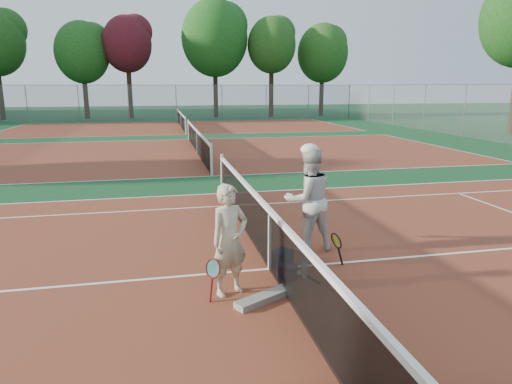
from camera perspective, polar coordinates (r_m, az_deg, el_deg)
ground at (r=7.53m, az=1.71°, el=-9.61°), size 130.00×130.00×0.00m
court_main at (r=7.53m, az=1.71°, el=-9.59°), size 23.77×10.97×0.01m
court_far_a at (r=20.52m, az=-7.33°, el=4.86°), size 23.77×10.97×0.01m
court_far_b at (r=33.91m, az=-9.33°, el=8.02°), size 23.77×10.97×0.01m
net_main at (r=7.35m, az=1.74°, el=-5.94°), size 0.10×10.98×1.02m
net_far_a at (r=20.45m, az=-7.38°, el=6.26°), size 0.10×10.98×1.02m
net_far_b at (r=33.87m, az=-9.36°, el=8.87°), size 0.10×10.98×1.02m
fence_back at (r=40.80m, az=-9.93°, el=10.93°), size 32.00×0.06×3.00m
player_a at (r=6.44m, az=-3.33°, el=-6.02°), size 0.69×0.59×1.60m
player_b at (r=8.15m, az=6.57°, el=-0.96°), size 1.01×0.84×1.88m
racket_red at (r=6.44m, az=-5.38°, el=-10.86°), size 0.30×0.29×0.59m
racket_black_held at (r=7.63m, az=9.96°, el=-7.17°), size 0.30×0.33×0.58m
racket_spare at (r=7.39m, az=5.68°, el=-10.01°), size 0.45×0.65×0.03m
sports_bag_navy at (r=7.59m, az=3.19°, el=-8.31°), size 0.43×0.40×0.28m
sports_bag_purple at (r=7.14m, az=3.90°, el=-9.96°), size 0.34×0.31×0.23m
net_cover_canvas at (r=6.48m, az=1.00°, el=-13.10°), size 0.90×0.61×0.10m
water_bottle at (r=7.15m, az=6.02°, el=-9.65°), size 0.09×0.09×0.30m
tree_back_1 at (r=45.12m, az=-20.90°, el=15.96°), size 4.74×4.74×8.56m
tree_back_maroon at (r=44.43m, az=-15.83°, el=17.31°), size 4.37×4.37×9.09m
tree_back_3 at (r=45.16m, az=-5.20°, el=18.59°), size 6.20×6.20×10.85m
tree_back_4 at (r=45.27m, az=1.96°, el=17.84°), size 4.57×4.57×9.32m
tree_back_5 at (r=47.59m, az=8.34°, el=16.76°), size 5.00×5.00×8.95m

